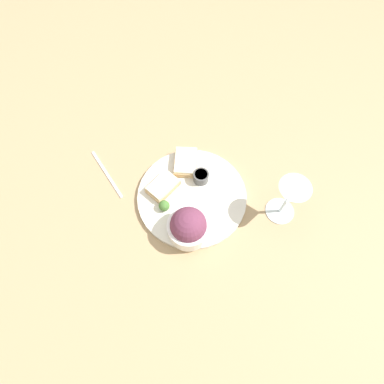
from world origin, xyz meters
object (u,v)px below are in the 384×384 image
(salad_bowl, at_px, (188,226))
(fork, at_px, (107,174))
(sauce_ramekin, at_px, (201,176))
(wine_glass, at_px, (290,196))
(cheese_toast_near, at_px, (186,162))
(cheese_toast_far, at_px, (163,186))

(salad_bowl, distance_m, fork, 0.31)
(sauce_ramekin, relative_size, fork, 0.29)
(wine_glass, bearing_deg, cheese_toast_near, -99.91)
(cheese_toast_far, bearing_deg, wine_glass, 97.61)
(salad_bowl, distance_m, cheese_toast_far, 0.15)
(cheese_toast_near, bearing_deg, sauce_ramekin, 59.71)
(sauce_ramekin, bearing_deg, cheese_toast_near, -120.29)
(salad_bowl, xyz_separation_m, wine_glass, (-0.14, 0.22, 0.05))
(sauce_ramekin, xyz_separation_m, wine_glass, (0.02, 0.24, 0.07))
(fork, bearing_deg, sauce_ramekin, 103.70)
(sauce_ramekin, bearing_deg, cheese_toast_far, -56.07)
(sauce_ramekin, xyz_separation_m, fork, (0.07, -0.27, -0.03))
(salad_bowl, relative_size, fork, 0.71)
(cheese_toast_near, bearing_deg, fork, -64.91)
(salad_bowl, bearing_deg, sauce_ramekin, -173.53)
(salad_bowl, relative_size, cheese_toast_near, 1.04)
(cheese_toast_near, height_order, cheese_toast_far, same)
(cheese_toast_near, xyz_separation_m, wine_glass, (0.05, 0.29, 0.07))
(cheese_toast_near, relative_size, fork, 0.69)
(salad_bowl, height_order, sauce_ramekin, salad_bowl)
(cheese_toast_near, relative_size, wine_glass, 0.74)
(fork, bearing_deg, cheese_toast_far, 91.35)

